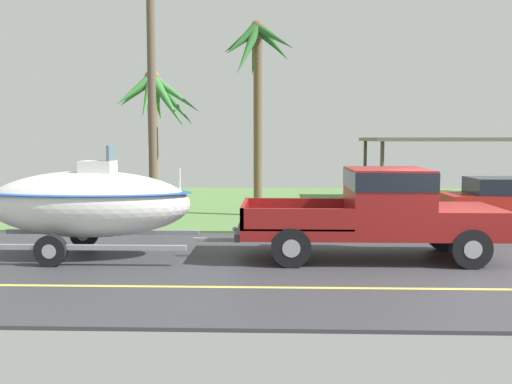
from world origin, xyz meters
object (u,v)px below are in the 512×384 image
(boat_on_trailer, at_px, (88,203))
(palm_tree_near_left, at_px, (156,105))
(pickup_truck_towing, at_px, (385,209))
(utility_pole, at_px, (152,78))
(palm_tree_mid, at_px, (257,61))
(carport_awning, at_px, (465,141))

(boat_on_trailer, bearing_deg, palm_tree_near_left, 89.27)
(pickup_truck_towing, bearing_deg, utility_pole, 143.33)
(pickup_truck_towing, xyz_separation_m, palm_tree_mid, (-2.97, 6.49, 3.98))
(boat_on_trailer, xyz_separation_m, palm_tree_mid, (3.46, 6.49, 3.88))
(carport_awning, bearing_deg, boat_on_trailer, -136.65)
(boat_on_trailer, xyz_separation_m, utility_pole, (0.51, 4.41, 3.12))
(carport_awning, xyz_separation_m, palm_tree_near_left, (-11.47, -3.95, 1.19))
(boat_on_trailer, relative_size, carport_awning, 0.74)
(pickup_truck_towing, xyz_separation_m, carport_awning, (5.13, 10.91, 1.41))
(palm_tree_mid, relative_size, utility_pole, 0.76)
(palm_tree_near_left, relative_size, palm_tree_mid, 0.77)
(boat_on_trailer, relative_size, utility_pole, 0.69)
(carport_awning, bearing_deg, utility_pole, -149.52)
(boat_on_trailer, bearing_deg, carport_awning, 43.35)
(palm_tree_near_left, distance_m, utility_pole, 2.66)
(boat_on_trailer, height_order, palm_tree_near_left, palm_tree_near_left)
(palm_tree_mid, bearing_deg, boat_on_trailer, -118.09)
(pickup_truck_towing, xyz_separation_m, utility_pole, (-5.92, 4.41, 3.22))
(palm_tree_near_left, bearing_deg, pickup_truck_towing, -47.66)
(palm_tree_near_left, bearing_deg, carport_awning, 18.99)
(carport_awning, xyz_separation_m, utility_pole, (-11.04, -6.50, 1.81))
(palm_tree_mid, height_order, utility_pole, utility_pole)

